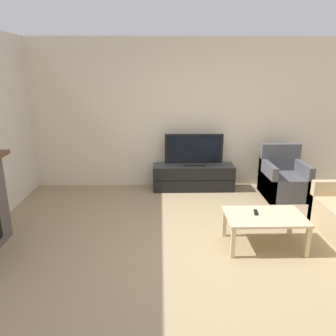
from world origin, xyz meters
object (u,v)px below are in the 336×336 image
(tv_stand, at_px, (193,177))
(tv, at_px, (194,151))
(armchair, at_px, (283,180))
(coffee_table, at_px, (265,219))
(remote, at_px, (256,212))

(tv_stand, bearing_deg, tv, -90.00)
(tv, relative_size, armchair, 1.20)
(coffee_table, xyz_separation_m, remote, (-0.10, 0.07, 0.06))
(tv_stand, height_order, remote, tv_stand)
(tv_stand, relative_size, coffee_table, 1.54)
(tv_stand, relative_size, armchair, 1.68)
(remote, bearing_deg, coffee_table, -27.35)
(tv_stand, xyz_separation_m, remote, (0.59, -2.02, 0.20))
(armchair, bearing_deg, remote, -120.22)
(remote, bearing_deg, tv_stand, 116.39)
(tv_stand, bearing_deg, coffee_table, -71.99)
(armchair, distance_m, coffee_table, 1.93)
(tv_stand, height_order, tv, tv)
(tv_stand, height_order, coffee_table, tv_stand)
(coffee_table, relative_size, remote, 6.23)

